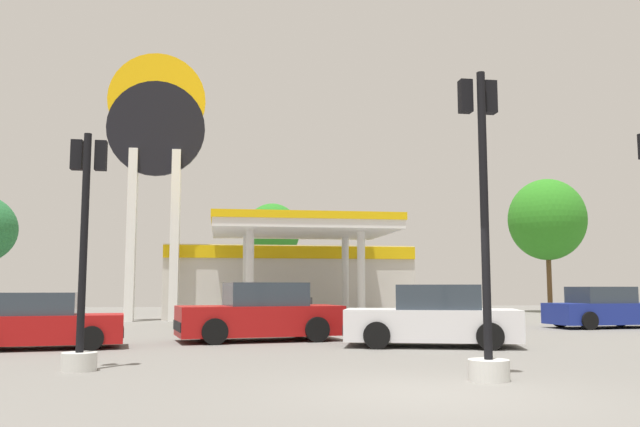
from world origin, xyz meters
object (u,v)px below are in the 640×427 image
object	(u,v)px
car_1	(432,318)
tree_2	(547,220)
traffic_signal_1	(485,262)
traffic_signal_3	(83,276)
car_0	(41,323)
station_pole_sign	(156,147)
car_3	(260,314)
car_2	(604,309)
tree_1	(272,232)

from	to	relation	value
car_1	tree_2	size ratio (longest dim) A/B	0.57
traffic_signal_1	traffic_signal_3	distance (m)	7.25
traffic_signal_3	tree_2	world-z (taller)	tree_2
traffic_signal_1	car_0	bearing A→B (deg)	141.30
station_pole_sign	car_1	bearing A→B (deg)	-59.35
car_1	traffic_signal_1	world-z (taller)	traffic_signal_1
station_pole_sign	traffic_signal_3	distance (m)	19.25
car_3	car_1	bearing A→B (deg)	-30.32
car_3	tree_2	xyz separation A→B (m)	(19.17, 19.65, 5.02)
station_pole_sign	tree_2	size ratio (longest dim) A/B	1.50
station_pole_sign	tree_2	world-z (taller)	station_pole_sign
car_2	tree_2	bearing A→B (deg)	69.03
car_0	car_1	xyz separation A→B (m)	(9.82, -0.79, 0.09)
traffic_signal_3	tree_1	distance (m)	28.69
car_1	car_3	bearing A→B (deg)	149.68
tree_1	tree_2	distance (m)	17.28
station_pole_sign	tree_2	distance (m)	24.75
car_0	car_1	distance (m)	9.85
car_3	station_pole_sign	bearing A→B (deg)	109.57
car_2	car_3	world-z (taller)	car_3
car_1	car_2	distance (m)	11.17
traffic_signal_1	car_1	bearing A→B (deg)	79.98
car_0	traffic_signal_1	size ratio (longest dim) A/B	0.79
station_pole_sign	tree_1	size ratio (longest dim) A/B	1.86
station_pole_sign	car_3	world-z (taller)	station_pole_sign
car_1	tree_1	size ratio (longest dim) A/B	0.71
station_pole_sign	car_1	world-z (taller)	station_pole_sign
car_1	station_pole_sign	bearing A→B (deg)	120.65
car_3	tree_1	bearing A→B (deg)	84.67
car_1	tree_1	xyz separation A→B (m)	(-2.27, 24.06, 4.18)
station_pole_sign	car_0	world-z (taller)	station_pole_sign
car_0	car_3	world-z (taller)	car_3
car_0	tree_1	bearing A→B (deg)	72.04
car_1	traffic_signal_3	world-z (taller)	traffic_signal_3
station_pole_sign	car_3	size ratio (longest dim) A/B	2.56
car_2	traffic_signal_1	distance (m)	16.38
car_3	traffic_signal_3	xyz separation A→B (m)	(-3.68, -6.39, 0.97)
car_3	traffic_signal_1	size ratio (longest dim) A/B	0.94
station_pole_sign	car_0	bearing A→B (deg)	-95.63
car_0	tree_2	size ratio (longest dim) A/B	0.49
car_0	traffic_signal_3	bearing A→B (deg)	-68.35
traffic_signal_1	tree_1	distance (m)	30.43
traffic_signal_3	tree_2	xyz separation A→B (m)	(22.85, 26.04, 4.05)
traffic_signal_3	tree_1	bearing A→B (deg)	78.49
car_3	car_0	bearing A→B (deg)	-162.75
station_pole_sign	car_3	bearing A→B (deg)	-70.43
car_1	tree_2	world-z (taller)	tree_2
car_2	tree_2	distance (m)	17.33
car_0	traffic_signal_1	bearing A→B (deg)	-38.70
traffic_signal_3	traffic_signal_1	bearing A→B (deg)	-18.66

